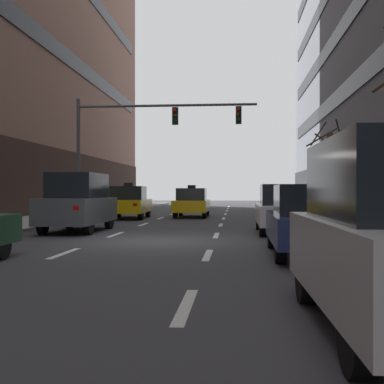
{
  "coord_description": "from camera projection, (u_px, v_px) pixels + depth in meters",
  "views": [
    {
      "loc": [
        2.32,
        -14.26,
        1.47
      ],
      "look_at": [
        -0.56,
        18.28,
        1.39
      ],
      "focal_mm": 46.1,
      "sensor_mm": 36.0,
      "label": 1
    }
  ],
  "objects": [
    {
      "name": "taxi_driving_0",
      "position": [
        129.0,
        203.0,
        26.22
      ],
      "size": [
        2.13,
        4.66,
        1.9
      ],
      "color": "black",
      "rests_on": "ground"
    },
    {
      "name": "lane_stripe_l2_s7",
      "position": [
        226.0,
        214.0,
        31.19
      ],
      "size": [
        0.16,
        2.0,
        0.01
      ],
      "primitive_type": "cube",
      "color": "silver",
      "rests_on": "ground"
    },
    {
      "name": "lane_stripe_l1_s3",
      "position": [
        64.0,
        253.0,
        11.57
      ],
      "size": [
        0.16,
        2.0,
        0.01
      ],
      "primitive_type": "cube",
      "color": "silver",
      "rests_on": "ground"
    },
    {
      "name": "lane_stripe_l2_s3",
      "position": [
        208.0,
        255.0,
        11.27
      ],
      "size": [
        0.16,
        2.0,
        0.01
      ],
      "primitive_type": "cube",
      "color": "silver",
      "rests_on": "ground"
    },
    {
      "name": "car_parked_1",
      "position": [
        311.0,
        221.0,
        11.15
      ],
      "size": [
        1.84,
        4.31,
        1.61
      ],
      "color": "black",
      "rests_on": "ground"
    },
    {
      "name": "taxi_driving_1",
      "position": [
        192.0,
        203.0,
        27.58
      ],
      "size": [
        1.8,
        4.31,
        1.79
      ],
      "color": "black",
      "rests_on": "ground"
    },
    {
      "name": "lane_stripe_l1_s7",
      "position": [
        173.0,
        214.0,
        31.49
      ],
      "size": [
        0.16,
        2.0,
        0.01
      ],
      "primitive_type": "cube",
      "color": "silver",
      "rests_on": "ground"
    },
    {
      "name": "lane_stripe_l1_s4",
      "position": [
        116.0,
        234.0,
        16.55
      ],
      "size": [
        0.16,
        2.0,
        0.01
      ],
      "primitive_type": "cube",
      "color": "silver",
      "rests_on": "ground"
    },
    {
      "name": "traffic_signal_0",
      "position": [
        142.0,
        131.0,
        24.2
      ],
      "size": [
        8.92,
        0.35,
        5.9
      ],
      "color": "#4C4C51",
      "rests_on": "sidewalk_left"
    },
    {
      "name": "street_tree_2",
      "position": [
        329.0,
        172.0,
        22.4
      ],
      "size": [
        1.71,
        1.79,
        4.6
      ],
      "color": "#4C3823",
      "rests_on": "sidewalk_right"
    },
    {
      "name": "lane_stripe_l2_s8",
      "position": [
        227.0,
        211.0,
        36.17
      ],
      "size": [
        0.16,
        2.0,
        0.01
      ],
      "primitive_type": "cube",
      "color": "silver",
      "rests_on": "ground"
    },
    {
      "name": "lane_stripe_l1_s5",
      "position": [
        143.0,
        224.0,
        21.53
      ],
      "size": [
        0.16,
        2.0,
        0.01
      ],
      "primitive_type": "cube",
      "color": "silver",
      "rests_on": "ground"
    },
    {
      "name": "car_driving_3",
      "position": [
        78.0,
        203.0,
        17.79
      ],
      "size": [
        1.82,
        4.35,
        2.1
      ],
      "color": "black",
      "rests_on": "ground"
    },
    {
      "name": "lane_stripe_l1_s8",
      "position": [
        181.0,
        211.0,
        36.47
      ],
      "size": [
        0.16,
        2.0,
        0.01
      ],
      "primitive_type": "cube",
      "color": "silver",
      "rests_on": "ground"
    },
    {
      "name": "car_parked_2",
      "position": [
        285.0,
        209.0,
        17.01
      ],
      "size": [
        1.92,
        4.52,
        1.69
      ],
      "color": "black",
      "rests_on": "ground"
    },
    {
      "name": "lane_stripe_l2_s9",
      "position": [
        228.0,
        208.0,
        41.15
      ],
      "size": [
        0.16,
        2.0,
        0.01
      ],
      "primitive_type": "cube",
      "color": "silver",
      "rests_on": "ground"
    },
    {
      "name": "lane_stripe_l1_s10",
      "position": [
        193.0,
        206.0,
        46.43
      ],
      "size": [
        0.16,
        2.0,
        0.01
      ],
      "primitive_type": "cube",
      "color": "silver",
      "rests_on": "ground"
    },
    {
      "name": "lane_stripe_l2_s10",
      "position": [
        229.0,
        206.0,
        46.13
      ],
      "size": [
        0.16,
        2.0,
        0.01
      ],
      "primitive_type": "cube",
      "color": "silver",
      "rests_on": "ground"
    },
    {
      "name": "lane_stripe_l1_s9",
      "position": [
        188.0,
        208.0,
        41.45
      ],
      "size": [
        0.16,
        2.0,
        0.01
      ],
      "primitive_type": "cube",
      "color": "silver",
      "rests_on": "ground"
    },
    {
      "name": "lane_stripe_l2_s5",
      "position": [
        221.0,
        225.0,
        21.23
      ],
      "size": [
        0.16,
        2.0,
        0.01
      ],
      "primitive_type": "cube",
      "color": "silver",
      "rests_on": "ground"
    },
    {
      "name": "lane_stripe_l2_s6",
      "position": [
        224.0,
        218.0,
        26.21
      ],
      "size": [
        0.16,
        2.0,
        0.01
      ],
      "primitive_type": "cube",
      "color": "silver",
      "rests_on": "ground"
    },
    {
      "name": "pedestrian_0",
      "position": [
        345.0,
        203.0,
        17.05
      ],
      "size": [
        0.27,
        0.52,
        1.6
      ],
      "color": "#383D59",
      "rests_on": "sidewalk_right"
    },
    {
      "name": "lane_stripe_l1_s6",
      "position": [
        161.0,
        218.0,
        26.51
      ],
      "size": [
        0.16,
        2.0,
        0.01
      ],
      "primitive_type": "cube",
      "color": "silver",
      "rests_on": "ground"
    },
    {
      "name": "lane_stripe_l2_s2",
      "position": [
        186.0,
        306.0,
        6.29
      ],
      "size": [
        0.16,
        2.0,
        0.01
      ],
      "primitive_type": "cube",
      "color": "silver",
      "rests_on": "ground"
    },
    {
      "name": "lane_stripe_l2_s4",
      "position": [
        216.0,
        235.0,
        16.25
      ],
      "size": [
        0.16,
        2.0,
        0.01
      ],
      "primitive_type": "cube",
      "color": "silver",
      "rests_on": "ground"
    },
    {
      "name": "ground_plane",
      "position": [
        156.0,
        241.0,
        14.41
      ],
      "size": [
        120.0,
        120.0,
        0.0
      ],
      "primitive_type": "plane",
      "color": "#38383D"
    }
  ]
}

